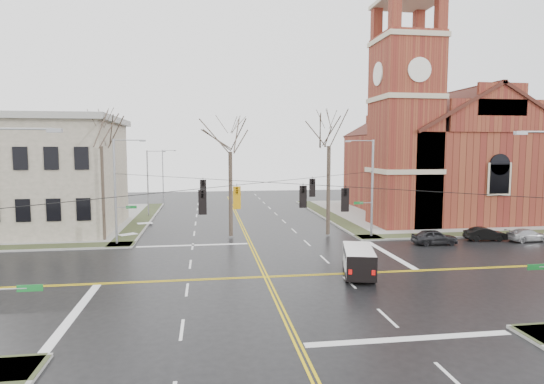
{
  "coord_description": "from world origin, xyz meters",
  "views": [
    {
      "loc": [
        -3.81,
        -28.7,
        8.38
      ],
      "look_at": [
        1.27,
        6.0,
        4.98
      ],
      "focal_mm": 30.0,
      "sensor_mm": 36.0,
      "label": 1
    }
  ],
  "objects": [
    {
      "name": "parked_car_b",
      "position": [
        21.28,
        8.71,
        0.6
      ],
      "size": [
        3.75,
        1.59,
        1.2
      ],
      "primitive_type": "imported",
      "rotation": [
        0.0,
        0.0,
        1.48
      ],
      "color": "black",
      "rests_on": "ground"
    },
    {
      "name": "civic_building_a",
      "position": [
        -22.0,
        20.0,
        5.5
      ],
      "size": [
        18.0,
        14.0,
        11.0
      ],
      "primitive_type": "cube",
      "color": "gray",
      "rests_on": "ground"
    },
    {
      "name": "tree_nw_far",
      "position": [
        -12.96,
        13.43,
        9.09
      ],
      "size": [
        4.0,
        4.0,
        12.58
      ],
      "color": "#352A22",
      "rests_on": "ground"
    },
    {
      "name": "sidewalks",
      "position": [
        0.0,
        0.0,
        0.08
      ],
      "size": [
        80.0,
        80.0,
        0.17
      ],
      "color": "gray",
      "rests_on": "ground"
    },
    {
      "name": "church",
      "position": [
        24.76,
        24.78,
        8.43
      ],
      "size": [
        24.28,
        27.48,
        27.5
      ],
      "color": "maroon",
      "rests_on": "ground"
    },
    {
      "name": "streetlight_north_b",
      "position": [
        -10.65,
        48.0,
        4.47
      ],
      "size": [
        2.3,
        0.2,
        8.0
      ],
      "color": "gray",
      "rests_on": "ground"
    },
    {
      "name": "cargo_van",
      "position": [
        6.11,
        -0.4,
        1.08
      ],
      "size": [
        2.98,
        5.08,
        1.82
      ],
      "rotation": [
        0.0,
        0.0,
        -0.25
      ],
      "color": "white",
      "rests_on": "ground"
    },
    {
      "name": "road_markings",
      "position": [
        0.0,
        0.0,
        0.01
      ],
      "size": [
        100.0,
        100.0,
        0.01
      ],
      "color": "gold",
      "rests_on": "ground"
    },
    {
      "name": "span_wires",
      "position": [
        0.0,
        0.0,
        6.2
      ],
      "size": [
        23.02,
        23.02,
        0.03
      ],
      "color": "black",
      "rests_on": "ground"
    },
    {
      "name": "traffic_signals",
      "position": [
        -0.0,
        -0.67,
        5.45
      ],
      "size": [
        8.21,
        8.26,
        1.3
      ],
      "color": "black",
      "rests_on": "ground"
    },
    {
      "name": "signal_pole_ne",
      "position": [
        11.32,
        11.5,
        4.95
      ],
      "size": [
        2.75,
        0.22,
        9.0
      ],
      "color": "gray",
      "rests_on": "ground"
    },
    {
      "name": "signal_pole_nw",
      "position": [
        -11.32,
        11.5,
        4.95
      ],
      "size": [
        2.75,
        0.22,
        9.0
      ],
      "color": "gray",
      "rests_on": "ground"
    },
    {
      "name": "streetlight_north_a",
      "position": [
        -10.65,
        28.0,
        4.47
      ],
      "size": [
        2.3,
        0.2,
        8.0
      ],
      "color": "gray",
      "rests_on": "ground"
    },
    {
      "name": "tree_ne",
      "position": [
        7.71,
        12.98,
        9.14
      ],
      "size": [
        4.0,
        4.0,
        12.65
      ],
      "color": "#352A22",
      "rests_on": "ground"
    },
    {
      "name": "ground",
      "position": [
        0.0,
        0.0,
        0.0
      ],
      "size": [
        120.0,
        120.0,
        0.0
      ],
      "primitive_type": "plane",
      "color": "black",
      "rests_on": "ground"
    },
    {
      "name": "tree_nw_near",
      "position": [
        -1.53,
        13.5,
        8.56
      ],
      "size": [
        4.0,
        4.0,
        11.84
      ],
      "color": "#352A22",
      "rests_on": "ground"
    },
    {
      "name": "parked_car_c",
      "position": [
        24.85,
        7.88,
        0.56
      ],
      "size": [
        3.93,
        1.8,
        1.11
      ],
      "primitive_type": "imported",
      "rotation": [
        0.0,
        0.0,
        1.64
      ],
      "color": "#9D9D9F",
      "rests_on": "ground"
    },
    {
      "name": "parked_car_a",
      "position": [
        15.84,
        7.77,
        0.66
      ],
      "size": [
        3.95,
        1.74,
        1.32
      ],
      "primitive_type": "imported",
      "rotation": [
        0.0,
        0.0,
        1.52
      ],
      "color": "black",
      "rests_on": "ground"
    }
  ]
}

